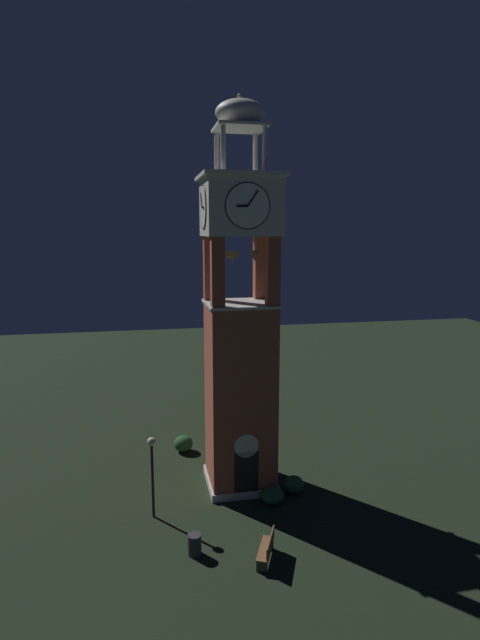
{
  "coord_description": "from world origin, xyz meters",
  "views": [
    {
      "loc": [
        -4.43,
        -22.4,
        12.01
      ],
      "look_at": [
        0.0,
        0.0,
        8.0
      ],
      "focal_mm": 28.57,
      "sensor_mm": 36.0,
      "label": 1
    }
  ],
  "objects_px": {
    "park_bench": "(267,548)",
    "lamp_post": "(152,462)",
    "trash_bin": "(194,545)",
    "clock_tower": "(240,337)"
  },
  "relations": [
    {
      "from": "park_bench",
      "to": "lamp_post",
      "type": "distance_m",
      "value": 5.86
    },
    {
      "from": "park_bench",
      "to": "trash_bin",
      "type": "bearing_deg",
      "value": 161.71
    },
    {
      "from": "park_bench",
      "to": "trash_bin",
      "type": "distance_m",
      "value": 2.73
    },
    {
      "from": "park_bench",
      "to": "lamp_post",
      "type": "xyz_separation_m",
      "value": [
        -4.02,
        3.74,
        2.02
      ]
    },
    {
      "from": "trash_bin",
      "to": "park_bench",
      "type": "bearing_deg",
      "value": -18.29
    },
    {
      "from": "park_bench",
      "to": "trash_bin",
      "type": "height_order",
      "value": "park_bench"
    },
    {
      "from": "clock_tower",
      "to": "lamp_post",
      "type": "distance_m",
      "value": 6.65
    },
    {
      "from": "clock_tower",
      "to": "park_bench",
      "type": "distance_m",
      "value": 8.95
    },
    {
      "from": "clock_tower",
      "to": "trash_bin",
      "type": "height_order",
      "value": "clock_tower"
    },
    {
      "from": "lamp_post",
      "to": "trash_bin",
      "type": "height_order",
      "value": "lamp_post"
    }
  ]
}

